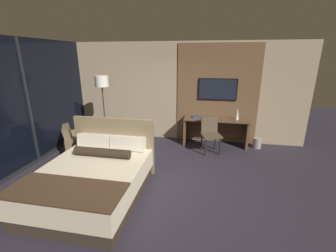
% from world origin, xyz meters
% --- Properties ---
extents(ground_plane, '(16.00, 16.00, 0.00)m').
position_xyz_m(ground_plane, '(0.00, 0.00, 0.00)').
color(ground_plane, '#28232D').
extents(wall_back_tv_panel, '(7.20, 0.09, 2.80)m').
position_xyz_m(wall_back_tv_panel, '(0.15, 2.59, 1.40)').
color(wall_back_tv_panel, tan).
rests_on(wall_back_tv_panel, ground_plane).
extents(wall_left_window, '(0.06, 6.00, 2.80)m').
position_xyz_m(wall_left_window, '(-3.00, 0.40, 1.32)').
color(wall_left_window, black).
rests_on(wall_left_window, ground_plane).
extents(bed, '(1.74, 2.12, 1.19)m').
position_xyz_m(bed, '(-0.99, -0.61, 0.34)').
color(bed, '#33281E').
rests_on(bed, ground_plane).
extents(desk, '(1.74, 0.56, 0.77)m').
position_xyz_m(desk, '(1.16, 2.29, 0.52)').
color(desk, brown).
rests_on(desk, ground_plane).
extents(tv, '(1.05, 0.04, 0.59)m').
position_xyz_m(tv, '(1.16, 2.52, 1.53)').
color(tv, black).
extents(desk_chair, '(0.59, 0.59, 0.92)m').
position_xyz_m(desk_chair, '(1.02, 1.77, 0.55)').
color(desk_chair, '#4C3D2D').
rests_on(desk_chair, ground_plane).
extents(armchair_by_window, '(1.11, 1.12, 0.80)m').
position_xyz_m(armchair_by_window, '(-2.14, 0.93, 0.27)').
color(armchair_by_window, brown).
rests_on(armchair_by_window, ground_plane).
extents(floor_lamp, '(0.34, 0.34, 1.93)m').
position_xyz_m(floor_lamp, '(-1.79, 1.60, 1.63)').
color(floor_lamp, '#282623').
rests_on(floor_lamp, ground_plane).
extents(vase_tall, '(0.10, 0.10, 0.31)m').
position_xyz_m(vase_tall, '(1.72, 2.29, 0.93)').
color(vase_tall, silver).
rests_on(vase_tall, desk).
extents(book, '(0.26, 0.22, 0.03)m').
position_xyz_m(book, '(0.61, 2.28, 0.78)').
color(book, navy).
rests_on(book, desk).
extents(waste_bin, '(0.22, 0.22, 0.28)m').
position_xyz_m(waste_bin, '(2.31, 2.24, 0.14)').
color(waste_bin, gray).
rests_on(waste_bin, ground_plane).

